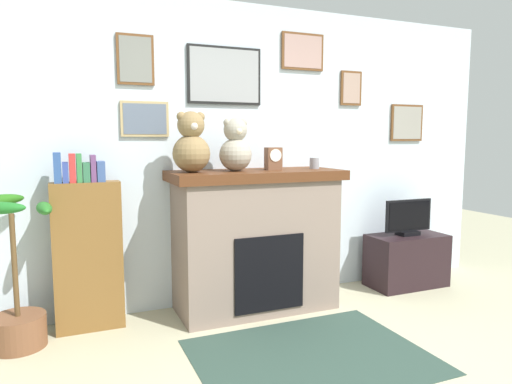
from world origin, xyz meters
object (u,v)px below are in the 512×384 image
object	(u,v)px
tv_stand	(406,260)
mantel_clock	(273,159)
teddy_bear_brown	(191,145)
candle_jar	(314,163)
teddy_bear_tan	(236,147)
fireplace	(256,240)
television	(408,218)
potted_plant	(17,303)
bookshelf	(87,250)

from	to	relation	value
tv_stand	mantel_clock	distance (m)	1.78
mantel_clock	teddy_bear_brown	size ratio (longest dim) A/B	0.40
candle_jar	teddy_bear_tan	bearing A→B (deg)	-179.96
tv_stand	teddy_bear_brown	xyz separation A→B (m)	(-2.15, -0.01, 1.14)
fireplace	teddy_bear_brown	world-z (taller)	teddy_bear_brown
teddy_bear_brown	candle_jar	bearing A→B (deg)	0.03
fireplace	teddy_bear_brown	distance (m)	0.97
fireplace	teddy_bear_tan	xyz separation A→B (m)	(-0.18, -0.02, 0.78)
television	teddy_bear_tan	size ratio (longest dim) A/B	1.23
potted_plant	television	world-z (taller)	potted_plant
candle_jar	mantel_clock	xyz separation A→B (m)	(-0.39, -0.00, 0.05)
television	candle_jar	bearing A→B (deg)	-179.75
tv_stand	mantel_clock	xyz separation A→B (m)	(-1.45, -0.01, 1.03)
fireplace	television	size ratio (longest dim) A/B	2.74
fireplace	tv_stand	distance (m)	1.64
fireplace	mantel_clock	size ratio (longest dim) A/B	7.61
candle_jar	teddy_bear_brown	bearing A→B (deg)	-179.97
tv_stand	television	size ratio (longest dim) A/B	1.45
teddy_bear_tan	mantel_clock	bearing A→B (deg)	-0.14
fireplace	television	world-z (taller)	fireplace
potted_plant	bookshelf	bearing A→B (deg)	16.48
tv_stand	potted_plant	bearing A→B (deg)	-179.33
bookshelf	candle_jar	xyz separation A→B (m)	(1.88, -0.11, 0.62)
bookshelf	potted_plant	distance (m)	0.58
mantel_clock	teddy_bear_tan	size ratio (longest dim) A/B	0.44
bookshelf	tv_stand	size ratio (longest dim) A/B	1.78
bookshelf	tv_stand	distance (m)	2.96
candle_jar	fireplace	bearing A→B (deg)	178.15
potted_plant	tv_stand	distance (m)	3.41
bookshelf	mantel_clock	xyz separation A→B (m)	(1.48, -0.11, 0.66)
potted_plant	teddy_bear_brown	size ratio (longest dim) A/B	2.25
potted_plant	mantel_clock	distance (m)	2.18
tv_stand	candle_jar	bearing A→B (deg)	-179.67
tv_stand	candle_jar	world-z (taller)	candle_jar
candle_jar	teddy_bear_brown	size ratio (longest dim) A/B	0.20
tv_stand	teddy_bear_tan	world-z (taller)	teddy_bear_tan
television	teddy_bear_tan	xyz separation A→B (m)	(-1.79, -0.01, 0.70)
fireplace	bookshelf	xyz separation A→B (m)	(-1.33, 0.09, 0.02)
potted_plant	television	size ratio (longest dim) A/B	2.03
mantel_clock	teddy_bear_brown	xyz separation A→B (m)	(-0.70, 0.00, 0.12)
bookshelf	tv_stand	xyz separation A→B (m)	(2.94, -0.10, -0.36)
mantel_clock	teddy_bear_brown	bearing A→B (deg)	179.94
tv_stand	mantel_clock	world-z (taller)	mantel_clock
mantel_clock	potted_plant	bearing A→B (deg)	-179.04
fireplace	teddy_bear_tan	bearing A→B (deg)	-174.31
potted_plant	television	bearing A→B (deg)	0.65
bookshelf	tv_stand	bearing A→B (deg)	-1.95
teddy_bear_brown	mantel_clock	bearing A→B (deg)	-0.06
teddy_bear_brown	fireplace	bearing A→B (deg)	1.91
bookshelf	television	world-z (taller)	bookshelf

